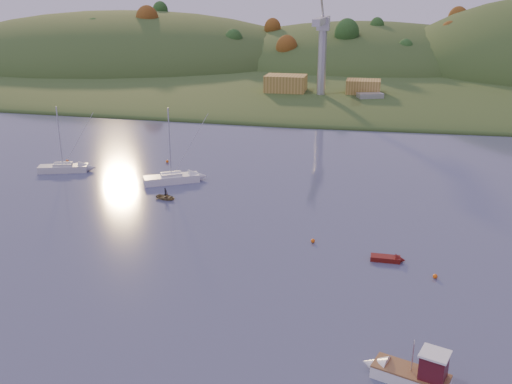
% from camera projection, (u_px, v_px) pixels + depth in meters
% --- Properties ---
extents(far_shore, '(620.00, 220.00, 1.50)m').
position_uv_depth(far_shore, '(341.00, 61.00, 255.45)').
color(far_shore, '#28461C').
rests_on(far_shore, ground).
extents(shore_slope, '(640.00, 150.00, 7.00)m').
position_uv_depth(shore_slope, '(328.00, 81.00, 195.36)').
color(shore_slope, '#28461C').
rests_on(shore_slope, ground).
extents(hill_left_far, '(120.00, 100.00, 32.00)m').
position_uv_depth(hill_left_far, '(3.00, 57.00, 272.92)').
color(hill_left_far, '#28461C').
rests_on(hill_left_far, ground).
extents(hill_left, '(170.00, 140.00, 44.00)m').
position_uv_depth(hill_left, '(126.00, 64.00, 245.34)').
color(hill_left, '#28461C').
rests_on(hill_left, ground).
extents(hill_center, '(140.00, 120.00, 36.00)m').
position_uv_depth(hill_center, '(362.00, 67.00, 235.00)').
color(hill_center, '#28461C').
rests_on(hill_center, ground).
extents(hillside_trees, '(280.00, 50.00, 32.00)m').
position_uv_depth(hillside_trees, '(333.00, 74.00, 213.85)').
color(hillside_trees, '#214117').
rests_on(hillside_trees, ground).
extents(wharf, '(42.00, 16.00, 2.40)m').
position_uv_depth(wharf, '(332.00, 99.00, 154.24)').
color(wharf, slate).
rests_on(wharf, ground).
extents(shed_west, '(11.00, 8.00, 4.80)m').
position_uv_depth(shed_west, '(286.00, 84.00, 156.53)').
color(shed_west, olive).
rests_on(shed_west, wharf).
extents(shed_east, '(9.00, 7.00, 4.00)m').
position_uv_depth(shed_east, '(363.00, 87.00, 153.48)').
color(shed_east, olive).
rests_on(shed_east, wharf).
extents(dock_crane, '(3.20, 28.00, 20.30)m').
position_uv_depth(dock_crane, '(322.00, 39.00, 146.26)').
color(dock_crane, '#B7B7BC').
rests_on(dock_crane, wharf).
extents(fishing_boat, '(7.02, 4.17, 4.28)m').
position_uv_depth(fishing_boat, '(405.00, 370.00, 43.32)').
color(fishing_boat, white).
rests_on(fishing_boat, ground).
extents(sailboat_near, '(8.28, 4.70, 11.00)m').
position_uv_depth(sailboat_near, '(63.00, 168.00, 94.99)').
color(sailboat_near, silver).
rests_on(sailboat_near, ground).
extents(sailboat_far, '(8.71, 6.46, 11.88)m').
position_uv_depth(sailboat_far, '(171.00, 178.00, 89.41)').
color(sailboat_far, white).
rests_on(sailboat_far, ground).
extents(canoe, '(3.57, 2.93, 0.65)m').
position_uv_depth(canoe, '(166.00, 197.00, 82.29)').
color(canoe, '#90804F').
rests_on(canoe, ground).
extents(paddler, '(0.47, 0.60, 1.46)m').
position_uv_depth(paddler, '(166.00, 194.00, 82.16)').
color(paddler, black).
rests_on(paddler, ground).
extents(red_tender, '(3.82, 1.35, 1.29)m').
position_uv_depth(red_tender, '(392.00, 259.00, 63.09)').
color(red_tender, '#5C120D').
rests_on(red_tender, ground).
extents(work_vessel, '(15.98, 10.07, 3.87)m').
position_uv_depth(work_vessel, '(370.00, 103.00, 148.53)').
color(work_vessel, slate).
rests_on(work_vessel, ground).
extents(buoy_0, '(0.50, 0.50, 0.50)m').
position_uv_depth(buoy_0, '(435.00, 276.00, 59.28)').
color(buoy_0, '#F05E0C').
rests_on(buoy_0, ground).
extents(buoy_1, '(0.50, 0.50, 0.50)m').
position_uv_depth(buoy_1, '(313.00, 241.00, 67.84)').
color(buoy_1, '#F05E0C').
rests_on(buoy_1, ground).
extents(buoy_2, '(0.50, 0.50, 0.50)m').
position_uv_depth(buoy_2, '(67.00, 161.00, 100.57)').
color(buoy_2, '#F05E0C').
rests_on(buoy_2, ground).
extents(buoy_3, '(0.50, 0.50, 0.50)m').
position_uv_depth(buoy_3, '(167.00, 161.00, 100.19)').
color(buoy_3, '#F05E0C').
rests_on(buoy_3, ground).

